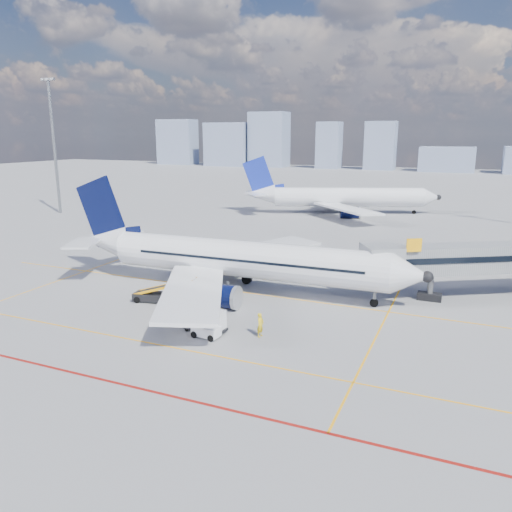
{
  "coord_description": "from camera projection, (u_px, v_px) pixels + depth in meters",
  "views": [
    {
      "loc": [
        19.74,
        -34.75,
        15.26
      ],
      "look_at": [
        1.5,
        7.41,
        4.0
      ],
      "focal_mm": 35.0,
      "sensor_mm": 36.0,
      "label": 1
    }
  ],
  "objects": [
    {
      "name": "second_aircraft",
      "position": [
        340.0,
        197.0,
        97.34
      ],
      "size": [
        36.98,
        31.32,
        11.27
      ],
      "rotation": [
        0.0,
        0.0,
        0.38
      ],
      "color": "silver",
      "rests_on": "ground"
    },
    {
      "name": "ramp_worker",
      "position": [
        260.0,
        325.0,
        38.39
      ],
      "size": [
        0.57,
        0.76,
        1.91
      ],
      "primitive_type": "imported",
      "rotation": [
        0.0,
        0.0,
        1.41
      ],
      "color": "gold",
      "rests_on": "ground"
    },
    {
      "name": "jet_bridge",
      "position": [
        508.0,
        259.0,
        47.34
      ],
      "size": [
        23.55,
        15.78,
        6.3
      ],
      "color": "gray",
      "rests_on": "ground"
    },
    {
      "name": "belt_loader",
      "position": [
        158.0,
        295.0,
        46.43
      ],
      "size": [
        6.27,
        2.47,
        2.51
      ],
      "rotation": [
        0.0,
        0.0,
        0.18
      ],
      "color": "black",
      "rests_on": "ground"
    },
    {
      "name": "apron_markings",
      "position": [
        174.0,
        335.0,
        38.96
      ],
      "size": [
        90.0,
        35.12,
        0.01
      ],
      "color": "#FFA60D",
      "rests_on": "ground"
    },
    {
      "name": "cargo_dolly",
      "position": [
        205.0,
        319.0,
        39.34
      ],
      "size": [
        3.57,
        1.89,
        1.88
      ],
      "rotation": [
        0.0,
        0.0,
        -0.11
      ],
      "color": "black",
      "rests_on": "ground"
    },
    {
      "name": "floodlight_mast_nw",
      "position": [
        54.0,
        143.0,
        95.85
      ],
      "size": [
        3.2,
        0.61,
        25.45
      ],
      "color": "slate",
      "rests_on": "ground"
    },
    {
      "name": "distant_skyline",
      "position": [
        371.0,
        148.0,
        218.02
      ],
      "size": [
        255.64,
        15.87,
        25.28
      ],
      "color": "gray",
      "rests_on": "ground"
    },
    {
      "name": "baggage_tug",
      "position": [
        205.0,
        328.0,
        38.38
      ],
      "size": [
        2.2,
        1.44,
        1.46
      ],
      "rotation": [
        0.0,
        0.0,
        -0.09
      ],
      "color": "silver",
      "rests_on": "ground"
    },
    {
      "name": "ground",
      "position": [
        205.0,
        319.0,
        42.22
      ],
      "size": [
        420.0,
        420.0,
        0.0
      ],
      "primitive_type": "plane",
      "color": "gray",
      "rests_on": "ground"
    },
    {
      "name": "main_aircraft",
      "position": [
        231.0,
        258.0,
        49.56
      ],
      "size": [
        37.57,
        32.73,
        10.99
      ],
      "rotation": [
        0.0,
        0.0,
        0.03
      ],
      "color": "silver",
      "rests_on": "ground"
    }
  ]
}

